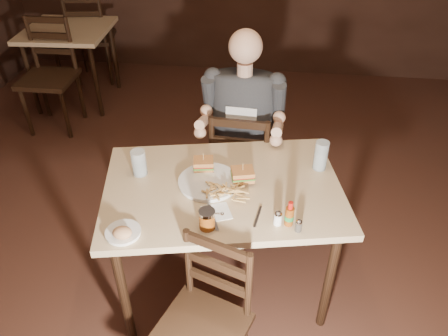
# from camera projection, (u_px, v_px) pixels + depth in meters

# --- Properties ---
(room_shell) EXTENTS (7.00, 7.00, 7.00)m
(room_shell) POSITION_uv_depth(u_px,v_px,m) (263.00, 105.00, 1.65)
(room_shell) COLOR #331A14
(room_shell) RESTS_ON ground
(main_table) EXTENTS (1.36, 1.05, 0.77)m
(main_table) POSITION_uv_depth(u_px,v_px,m) (223.00, 198.00, 2.31)
(main_table) COLOR #CDB083
(main_table) RESTS_ON ground
(bg_table) EXTENTS (0.84, 0.84, 0.77)m
(bg_table) POSITION_uv_depth(u_px,v_px,m) (68.00, 37.00, 4.27)
(bg_table) COLOR #CDB083
(bg_table) RESTS_ON ground
(chair_far) EXTENTS (0.44, 0.48, 0.90)m
(chair_far) POSITION_uv_depth(u_px,v_px,m) (242.00, 163.00, 2.97)
(chair_far) COLOR black
(chair_far) RESTS_ON ground
(chair_near) EXTENTS (0.50, 0.52, 0.83)m
(chair_near) POSITION_uv_depth(u_px,v_px,m) (200.00, 331.00, 1.98)
(chair_near) COLOR black
(chair_near) RESTS_ON ground
(bg_chair_far) EXTENTS (0.52, 0.56, 0.97)m
(bg_chair_far) POSITION_uv_depth(u_px,v_px,m) (92.00, 37.00, 4.83)
(bg_chair_far) COLOR black
(bg_chair_far) RESTS_ON ground
(bg_chair_near) EXTENTS (0.47, 0.51, 0.99)m
(bg_chair_near) POSITION_uv_depth(u_px,v_px,m) (48.00, 79.00, 3.94)
(bg_chair_near) COLOR black
(bg_chair_near) RESTS_ON ground
(diner) EXTENTS (0.55, 0.44, 0.91)m
(diner) POSITION_uv_depth(u_px,v_px,m) (243.00, 105.00, 2.65)
(diner) COLOR #2D2F32
(diner) RESTS_ON chair_far
(dinner_plate) EXTENTS (0.36, 0.36, 0.02)m
(dinner_plate) POSITION_uv_depth(u_px,v_px,m) (209.00, 182.00, 2.27)
(dinner_plate) COLOR white
(dinner_plate) RESTS_ON main_table
(sandwich_left) EXTENTS (0.12, 0.10, 0.09)m
(sandwich_left) POSITION_uv_depth(u_px,v_px,m) (203.00, 162.00, 2.32)
(sandwich_left) COLOR #DE914D
(sandwich_left) RESTS_ON dinner_plate
(sandwich_right) EXTENTS (0.13, 0.12, 0.10)m
(sandwich_right) POSITION_uv_depth(u_px,v_px,m) (243.00, 172.00, 2.25)
(sandwich_right) COLOR #DE914D
(sandwich_right) RESTS_ON dinner_plate
(fries_pile) EXTENTS (0.28, 0.22, 0.04)m
(fries_pile) POSITION_uv_depth(u_px,v_px,m) (226.00, 191.00, 2.17)
(fries_pile) COLOR tan
(fries_pile) RESTS_ON dinner_plate
(ketchup_dollop) EXTENTS (0.05, 0.05, 0.01)m
(ketchup_dollop) POSITION_uv_depth(u_px,v_px,m) (238.00, 179.00, 2.27)
(ketchup_dollop) COLOR maroon
(ketchup_dollop) RESTS_ON dinner_plate
(glass_left) EXTENTS (0.09, 0.09, 0.14)m
(glass_left) POSITION_uv_depth(u_px,v_px,m) (139.00, 163.00, 2.30)
(glass_left) COLOR silver
(glass_left) RESTS_ON main_table
(glass_right) EXTENTS (0.09, 0.09, 0.17)m
(glass_right) POSITION_uv_depth(u_px,v_px,m) (321.00, 155.00, 2.34)
(glass_right) COLOR silver
(glass_right) RESTS_ON main_table
(hot_sauce) EXTENTS (0.05, 0.05, 0.13)m
(hot_sauce) POSITION_uv_depth(u_px,v_px,m) (290.00, 213.00, 1.99)
(hot_sauce) COLOR #74360D
(hot_sauce) RESTS_ON main_table
(salt_shaker) EXTENTS (0.04, 0.04, 0.07)m
(salt_shaker) POSITION_uv_depth(u_px,v_px,m) (278.00, 218.00, 2.01)
(salt_shaker) COLOR white
(salt_shaker) RESTS_ON main_table
(pepper_shaker) EXTENTS (0.04, 0.04, 0.06)m
(pepper_shaker) POSITION_uv_depth(u_px,v_px,m) (299.00, 226.00, 1.98)
(pepper_shaker) COLOR #38332D
(pepper_shaker) RESTS_ON main_table
(syrup_dispenser) EXTENTS (0.09, 0.09, 0.10)m
(syrup_dispenser) POSITION_uv_depth(u_px,v_px,m) (207.00, 219.00, 1.99)
(syrup_dispenser) COLOR #74360D
(syrup_dispenser) RESTS_ON main_table
(napkin) EXTENTS (0.17, 0.16, 0.00)m
(napkin) POSITION_uv_depth(u_px,v_px,m) (216.00, 212.00, 2.10)
(napkin) COLOR white
(napkin) RESTS_ON main_table
(knife) EXTENTS (0.09, 0.21, 0.01)m
(knife) POSITION_uv_depth(u_px,v_px,m) (212.00, 215.00, 2.08)
(knife) COLOR silver
(knife) RESTS_ON napkin
(fork) EXTENTS (0.03, 0.15, 0.00)m
(fork) POSITION_uv_depth(u_px,v_px,m) (258.00, 217.00, 2.07)
(fork) COLOR silver
(fork) RESTS_ON napkin
(side_plate) EXTENTS (0.19, 0.19, 0.01)m
(side_plate) POSITION_uv_depth(u_px,v_px,m) (123.00, 233.00, 1.98)
(side_plate) COLOR white
(side_plate) RESTS_ON main_table
(bread_roll) EXTENTS (0.10, 0.09, 0.05)m
(bread_roll) POSITION_uv_depth(u_px,v_px,m) (122.00, 233.00, 1.94)
(bread_roll) COLOR tan
(bread_roll) RESTS_ON side_plate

